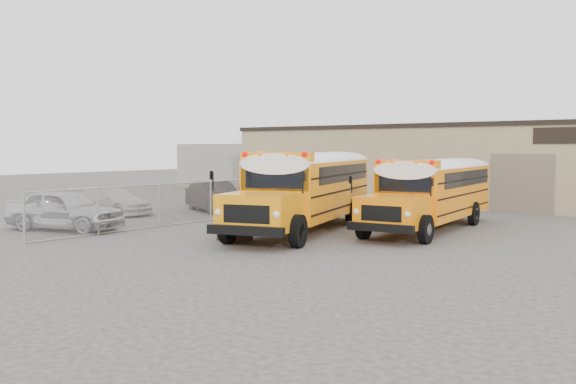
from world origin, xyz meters
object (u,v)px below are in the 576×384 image
Objects in this scene: school_bus_left at (350,177)px; tarp_bundle at (235,220)px; school_bus_right at (472,181)px; car_white at (112,201)px; car_silver at (65,210)px; car_dark at (215,197)px.

tarp_bundle is (1.69, -10.25, -1.10)m from school_bus_left.
car_white is at bearing -143.36° from school_bus_right.
school_bus_left is 2.41× the size of car_white.
car_silver is 9.02m from car_dark.
tarp_bundle is 0.30× the size of car_silver.
car_silver is at bearing -163.11° from tarp_bundle.
tarp_bundle is 11.19m from car_white.
school_bus_right reaches higher than car_silver.
car_silver reaches higher than car_white.
car_white is 0.97× the size of car_dark.
school_bus_left is 1.11× the size of school_bus_right.
tarp_bundle is at bearing -80.62° from school_bus_left.
tarp_bundle is 0.31× the size of car_white.
car_dark is (-11.10, -6.50, -0.89)m from school_bus_right.
car_dark is (-7.72, 6.82, 0.04)m from tarp_bundle.
tarp_bundle is at bearing -107.51° from car_dark.
school_bus_right reaches higher than car_white.
school_bus_left is 7.02m from car_dark.
school_bus_left is at bearing -54.76° from car_white.
car_silver is 1.02× the size of car_dark.
school_bus_right is at bearing 31.14° from school_bus_left.
tarp_bundle is at bearing -108.30° from car_white.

